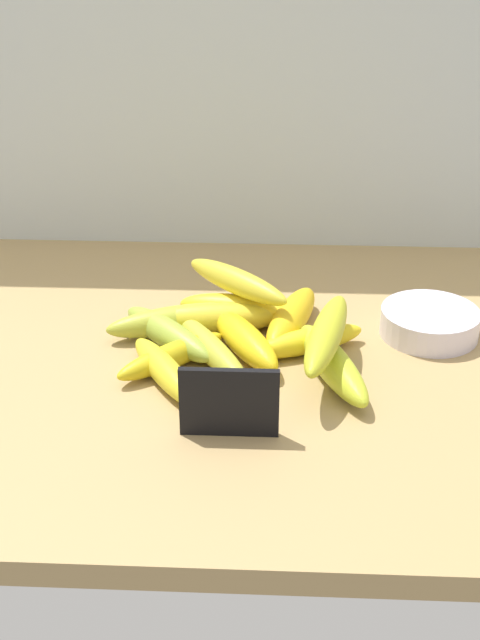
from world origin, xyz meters
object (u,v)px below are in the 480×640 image
object	(u,v)px
fruit_bowl	(430,323)
banana_6	(239,310)
banana_3	(245,340)
banana_10	(165,371)
chalkboard_sign	(229,405)
banana_8	(177,320)
banana_0	(168,334)
banana_1	(308,341)
banana_2	(171,356)
banana_9	(211,349)
banana_4	(291,318)
banana_11	(237,281)
banana_5	(211,319)
banana_12	(327,334)
banana_7	(332,364)

from	to	relation	value
fruit_bowl	banana_6	xyz separation A→B (cm)	(-25.87, 1.88, 0.33)
banana_3	banana_10	distance (cm)	12.03
chalkboard_sign	banana_8	xyz separation A→B (cm)	(-8.41, 23.11, -1.85)
banana_6	banana_0	bearing A→B (deg)	-143.28
banana_0	banana_1	world-z (taller)	banana_0
banana_2	banana_9	distance (cm)	5.17
banana_3	banana_8	distance (cm)	10.90
banana_4	banana_11	distance (cm)	8.94
fruit_bowl	banana_5	xyz separation A→B (cm)	(-29.55, -0.74, 0.27)
banana_2	banana_10	xyz separation A→B (cm)	(-0.34, -3.87, 0.12)
banana_1	banana_6	size ratio (longest dim) A/B	0.94
banana_6	banana_10	bearing A→B (deg)	-117.56
chalkboard_sign	banana_5	distance (cm)	23.96
fruit_bowl	banana_2	bearing A→B (deg)	-163.35
banana_12	banana_4	bearing A→B (deg)	109.31
banana_0	banana_9	world-z (taller)	banana_0
banana_7	banana_6	bearing A→B (deg)	131.44
fruit_bowl	banana_3	distance (cm)	25.51
banana_1	banana_9	size ratio (longest dim) A/B	0.78
banana_11	banana_5	bearing A→B (deg)	-133.75
banana_9	banana_11	world-z (taller)	banana_11
banana_2	fruit_bowl	bearing A→B (deg)	16.65
banana_2	banana_6	bearing A→B (deg)	56.48
banana_4	banana_9	world-z (taller)	banana_4
banana_6	banana_9	xyz separation A→B (cm)	(-3.11, -10.19, -0.49)
banana_6	banana_12	distance (cm)	18.08
banana_7	banana_12	bearing A→B (deg)	164.56
chalkboard_sign	banana_11	world-z (taller)	chalkboard_sign
banana_5	banana_11	size ratio (longest dim) A/B	1.13
banana_3	banana_11	size ratio (longest dim) A/B	0.89
banana_3	banana_6	size ratio (longest dim) A/B	0.96
banana_1	banana_5	distance (cm)	13.94
banana_4	banana_10	world-z (taller)	banana_4
fruit_bowl	banana_5	size ratio (longest dim) A/B	0.64
banana_1	banana_4	size ratio (longest dim) A/B	0.91
banana_9	banana_10	bearing A→B (deg)	-132.36
banana_11	banana_12	xyz separation A→B (cm)	(11.60, -14.46, 0.00)
banana_1	banana_9	xyz separation A→B (cm)	(-12.47, -2.66, -0.03)
banana_3	banana_4	xyz separation A→B (cm)	(5.99, 6.59, 0.04)
chalkboard_sign	banana_1	bearing A→B (deg)	63.82
banana_4	banana_8	world-z (taller)	banana_4
banana_9	banana_12	xyz separation A→B (cm)	(14.40, -3.37, 4.41)
banana_2	banana_4	distance (cm)	18.22
banana_1	banana_12	size ratio (longest dim) A/B	0.78
chalkboard_sign	banana_6	size ratio (longest dim) A/B	0.65
banana_1	banana_7	xyz separation A→B (cm)	(2.82, -6.28, 0.39)
chalkboard_sign	banana_1	xyz separation A→B (cm)	(9.18, 18.68, -2.15)
banana_7	banana_11	distance (cm)	19.70
banana_0	banana_11	distance (cm)	12.36
banana_9	banana_7	bearing A→B (deg)	-13.29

